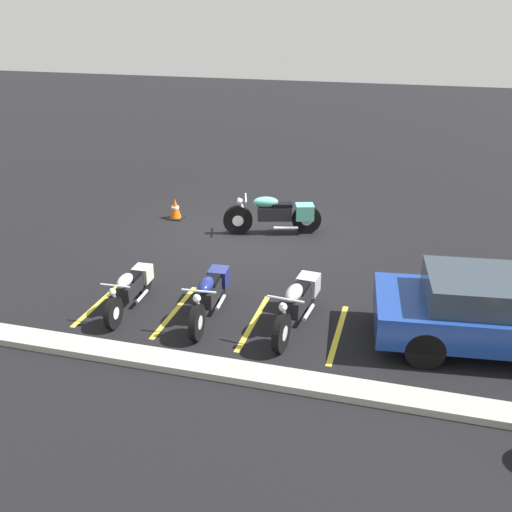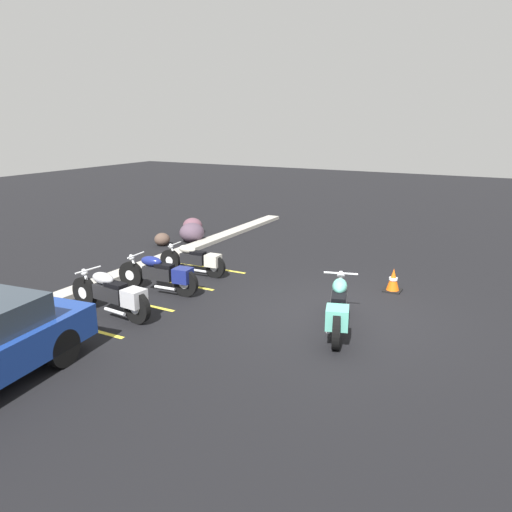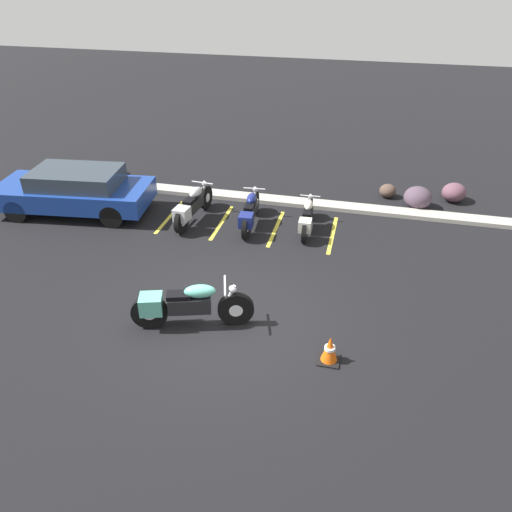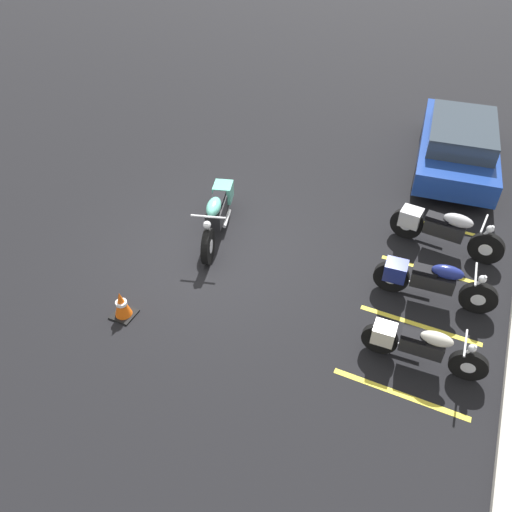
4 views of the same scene
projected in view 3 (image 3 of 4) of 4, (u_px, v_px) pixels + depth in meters
The scene contains 16 objects.
ground at pixel (223, 321), 10.18m from camera, with size 60.00×60.00×0.00m, color black.
motorcycle_teal_featured at pixel (186, 305), 9.81m from camera, with size 2.37×1.01×0.96m.
parked_bike_0 at pixel (192, 206), 13.73m from camera, with size 0.66×2.28×0.90m.
parked_bike_1 at pixel (250, 212), 13.46m from camera, with size 0.61×2.18×0.86m.
parked_bike_2 at pixel (307, 217), 13.28m from camera, with size 0.55×1.97×0.77m.
car_blue at pixel (75, 190), 14.16m from camera, with size 4.48×2.29×1.29m.
concrete_curb at pixel (279, 200), 15.02m from camera, with size 18.00×0.50×0.12m, color #A8A399.
landscape_rock_0 at pixel (454, 192), 14.98m from camera, with size 0.75×0.68×0.56m, color brown.
landscape_rock_1 at pixel (113, 169), 16.79m from camera, with size 0.59×0.55×0.45m, color brown.
landscape_rock_2 at pixel (418, 198), 14.56m from camera, with size 0.82×0.79×0.65m, color #4E3D4B.
landscape_rock_3 at pixel (388, 191), 15.27m from camera, with size 0.50×0.50×0.41m, color #4F3C33.
traffic_cone at pixel (330, 350), 9.07m from camera, with size 0.40×0.40×0.55m.
stall_line_0 at pixel (170, 217), 14.23m from camera, with size 0.10×2.10×0.00m, color gold.
stall_line_1 at pixel (222, 222), 13.92m from camera, with size 0.10×2.10×0.00m, color gold.
stall_line_2 at pixel (276, 228), 13.61m from camera, with size 0.10×2.10×0.00m, color gold.
stall_line_3 at pixel (332, 235), 13.31m from camera, with size 0.10×2.10×0.00m, color gold.
Camera 3 is at (2.52, -7.63, 6.43)m, focal length 35.00 mm.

